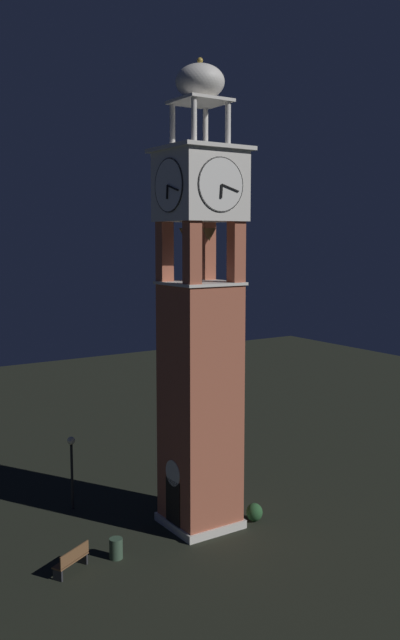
# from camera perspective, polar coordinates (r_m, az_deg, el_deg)

# --- Properties ---
(ground) EXTENTS (80.00, 80.00, 0.00)m
(ground) POSITION_cam_1_polar(r_m,az_deg,el_deg) (29.98, 0.00, -17.11)
(ground) COLOR black
(clock_tower) EXTENTS (3.28, 3.28, 19.38)m
(clock_tower) POSITION_cam_1_polar(r_m,az_deg,el_deg) (27.65, -0.00, -1.42)
(clock_tower) COLOR #AD5B42
(clock_tower) RESTS_ON ground
(park_bench) EXTENTS (1.15, 1.62, 0.95)m
(park_bench) POSITION_cam_1_polar(r_m,az_deg,el_deg) (26.45, -10.94, -19.56)
(park_bench) COLOR brown
(park_bench) RESTS_ON ground
(lamp_post) EXTENTS (0.36, 0.36, 3.38)m
(lamp_post) POSITION_cam_1_polar(r_m,az_deg,el_deg) (31.17, -10.97, -11.57)
(lamp_post) COLOR black
(lamp_post) RESTS_ON ground
(trash_bin) EXTENTS (0.52, 0.52, 0.80)m
(trash_bin) POSITION_cam_1_polar(r_m,az_deg,el_deg) (27.21, -7.22, -18.88)
(trash_bin) COLOR #38513D
(trash_bin) RESTS_ON ground
(shrub_near_entry) EXTENTS (0.72, 0.72, 0.79)m
(shrub_near_entry) POSITION_cam_1_polar(r_m,az_deg,el_deg) (30.21, 4.69, -16.12)
(shrub_near_entry) COLOR #28562D
(shrub_near_entry) RESTS_ON ground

